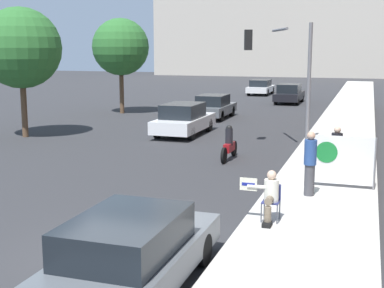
{
  "coord_description": "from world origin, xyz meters",
  "views": [
    {
      "loc": [
        4.64,
        -9.17,
        4.17
      ],
      "look_at": [
        -0.28,
        5.64,
        1.37
      ],
      "focal_mm": 50.0,
      "sensor_mm": 36.0,
      "label": 1
    }
  ],
  "objects": [
    {
      "name": "parked_car_curbside",
      "position": [
        0.89,
        -1.28,
        0.71
      ],
      "size": [
        1.89,
        4.69,
        1.4
      ],
      "color": "#565B60",
      "rests_on": "ground_plane"
    },
    {
      "name": "seated_protester",
      "position": [
        2.58,
        2.78,
        0.83
      ],
      "size": [
        0.94,
        0.77,
        1.21
      ],
      "rotation": [
        0.0,
        0.0,
        -0.05
      ],
      "color": "#474C56",
      "rests_on": "sidewalk_curb"
    },
    {
      "name": "traffic_light_pole",
      "position": [
        1.2,
        13.61,
        3.61
      ],
      "size": [
        2.72,
        2.48,
        5.06
      ],
      "color": "slate",
      "rests_on": "sidewalk_curb"
    },
    {
      "name": "car_on_road_nearest",
      "position": [
        -3.89,
        15.25,
        0.77
      ],
      "size": [
        1.9,
        4.62,
        1.55
      ],
      "color": "white",
      "rests_on": "ground_plane"
    },
    {
      "name": "jogger_on_sidewalk",
      "position": [
        3.21,
        5.38,
        1.09
      ],
      "size": [
        0.34,
        0.34,
        1.78
      ],
      "rotation": [
        0.0,
        0.0,
        2.56
      ],
      "color": "#424247",
      "rests_on": "sidewalk_curb"
    },
    {
      "name": "car_on_road_distant",
      "position": [
        -1.22,
        32.35,
        0.74
      ],
      "size": [
        1.83,
        4.62,
        1.48
      ],
      "color": "black",
      "rests_on": "ground_plane"
    },
    {
      "name": "street_tree_midblock",
      "position": [
        -10.61,
        22.3,
        4.25
      ],
      "size": [
        3.63,
        3.63,
        6.08
      ],
      "color": "brown",
      "rests_on": "ground_plane"
    },
    {
      "name": "sidewalk_curb",
      "position": [
        3.5,
        15.0,
        0.09
      ],
      "size": [
        3.06,
        90.0,
        0.18
      ],
      "primitive_type": "cube",
      "color": "beige",
      "rests_on": "ground_plane"
    },
    {
      "name": "motorcycle_on_road",
      "position": [
        -0.29,
        10.16,
        0.56
      ],
      "size": [
        0.28,
        2.13,
        1.34
      ],
      "color": "maroon",
      "rests_on": "ground_plane"
    },
    {
      "name": "car_on_road_far_lane",
      "position": [
        -4.81,
        39.25,
        0.69
      ],
      "size": [
        1.87,
        4.49,
        1.36
      ],
      "color": "white",
      "rests_on": "ground_plane"
    },
    {
      "name": "street_tree_near_curb",
      "position": [
        -10.88,
        12.26,
        4.18
      ],
      "size": [
        3.77,
        3.77,
        6.08
      ],
      "color": "brown",
      "rests_on": "ground_plane"
    },
    {
      "name": "ground_plane",
      "position": [
        0.0,
        0.0,
        0.0
      ],
      "size": [
        160.0,
        160.0,
        0.0
      ],
      "primitive_type": "plane",
      "color": "#303033"
    },
    {
      "name": "protest_banner",
      "position": [
        3.96,
        6.54,
        0.99
      ],
      "size": [
        1.93,
        0.06,
        1.52
      ],
      "color": "slate",
      "rests_on": "sidewalk_curb"
    },
    {
      "name": "pedestrian_behind",
      "position": [
        3.77,
        7.68,
        1.0
      ],
      "size": [
        0.34,
        0.34,
        1.63
      ],
      "rotation": [
        0.0,
        0.0,
        5.71
      ],
      "color": "#334775",
      "rests_on": "sidewalk_curb"
    },
    {
      "name": "car_on_road_midblock",
      "position": [
        -4.25,
        21.74,
        0.71
      ],
      "size": [
        1.84,
        4.23,
        1.43
      ],
      "color": "#565B60",
      "rests_on": "ground_plane"
    }
  ]
}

